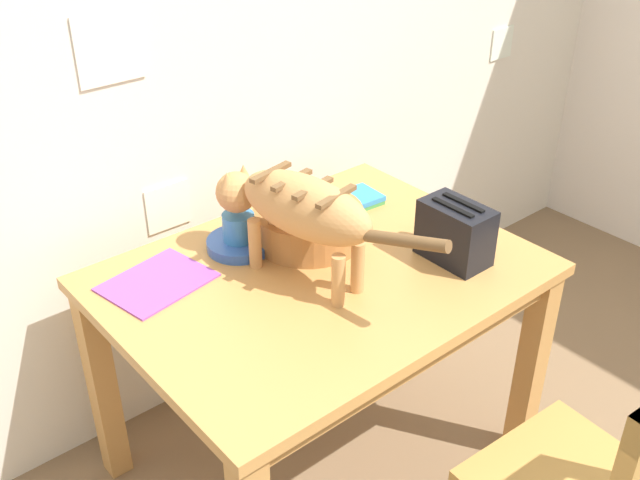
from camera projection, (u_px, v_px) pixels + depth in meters
name	position (u px, v px, depth m)	size (l,w,h in m)	color
wall_rear	(173.00, 42.00, 2.17)	(4.77, 0.11, 2.50)	silver
dining_table	(320.00, 298.00, 2.11)	(1.15, 0.87, 0.73)	#C08747
cat	(297.00, 208.00, 1.94)	(0.23, 0.73, 0.30)	tan
saucer_bowl	(240.00, 244.00, 2.16)	(0.19, 0.19, 0.03)	#345CAD
coffee_mug	(240.00, 226.00, 2.13)	(0.13, 0.09, 0.08)	#367BBA
magazine	(157.00, 282.00, 2.01)	(0.27, 0.21, 0.01)	purple
book_stack	(352.00, 201.00, 2.39)	(0.19, 0.14, 0.03)	#449B4D
wicker_basket	(308.00, 224.00, 2.18)	(0.32, 0.32, 0.10)	#B0723B
toaster	(455.00, 233.00, 2.08)	(0.12, 0.20, 0.18)	black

